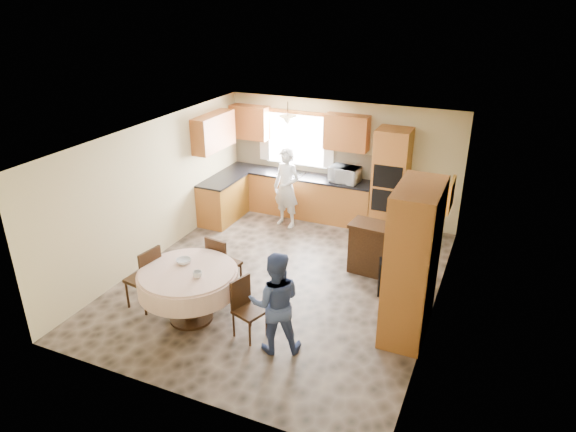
% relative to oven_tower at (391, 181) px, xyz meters
% --- Properties ---
extents(floor, '(5.00, 6.00, 0.01)m').
position_rel_oven_tower_xyz_m(floor, '(-1.15, -2.69, -1.06)').
color(floor, '#715E4F').
rests_on(floor, ground).
extents(ceiling, '(5.00, 6.00, 0.01)m').
position_rel_oven_tower_xyz_m(ceiling, '(-1.15, -2.69, 1.44)').
color(ceiling, white).
rests_on(ceiling, wall_back).
extents(wall_back, '(5.00, 0.02, 2.50)m').
position_rel_oven_tower_xyz_m(wall_back, '(-1.15, 0.31, 0.19)').
color(wall_back, tan).
rests_on(wall_back, floor).
extents(wall_front, '(5.00, 0.02, 2.50)m').
position_rel_oven_tower_xyz_m(wall_front, '(-1.15, -5.69, 0.19)').
color(wall_front, tan).
rests_on(wall_front, floor).
extents(wall_left, '(0.02, 6.00, 2.50)m').
position_rel_oven_tower_xyz_m(wall_left, '(-3.65, -2.69, 0.19)').
color(wall_left, tan).
rests_on(wall_left, floor).
extents(wall_right, '(0.02, 6.00, 2.50)m').
position_rel_oven_tower_xyz_m(wall_right, '(1.35, -2.69, 0.19)').
color(wall_right, tan).
rests_on(wall_right, floor).
extents(window, '(1.40, 0.03, 1.10)m').
position_rel_oven_tower_xyz_m(window, '(-2.15, 0.29, 0.54)').
color(window, white).
rests_on(window, wall_back).
extents(curtain_left, '(0.22, 0.02, 1.15)m').
position_rel_oven_tower_xyz_m(curtain_left, '(-2.90, 0.24, 0.59)').
color(curtain_left, white).
rests_on(curtain_left, wall_back).
extents(curtain_right, '(0.22, 0.02, 1.15)m').
position_rel_oven_tower_xyz_m(curtain_right, '(-1.40, 0.24, 0.59)').
color(curtain_right, white).
rests_on(curtain_right, wall_back).
extents(base_cab_back, '(3.30, 0.60, 0.88)m').
position_rel_oven_tower_xyz_m(base_cab_back, '(-2.00, 0.01, -0.62)').
color(base_cab_back, '#C06833').
rests_on(base_cab_back, floor).
extents(counter_back, '(3.30, 0.64, 0.04)m').
position_rel_oven_tower_xyz_m(counter_back, '(-2.00, 0.01, -0.16)').
color(counter_back, black).
rests_on(counter_back, base_cab_back).
extents(base_cab_left, '(0.60, 1.20, 0.88)m').
position_rel_oven_tower_xyz_m(base_cab_left, '(-3.35, -0.89, -0.62)').
color(base_cab_left, '#C06833').
rests_on(base_cab_left, floor).
extents(counter_left, '(0.64, 1.20, 0.04)m').
position_rel_oven_tower_xyz_m(counter_left, '(-3.35, -0.89, -0.16)').
color(counter_left, black).
rests_on(counter_left, base_cab_left).
extents(backsplash, '(3.30, 0.02, 0.55)m').
position_rel_oven_tower_xyz_m(backsplash, '(-2.00, 0.30, 0.12)').
color(backsplash, '#C8B58D').
rests_on(backsplash, wall_back).
extents(wall_cab_left, '(0.85, 0.33, 0.72)m').
position_rel_oven_tower_xyz_m(wall_cab_left, '(-3.20, 0.15, 0.85)').
color(wall_cab_left, '#B15B2C').
rests_on(wall_cab_left, wall_back).
extents(wall_cab_right, '(0.90, 0.33, 0.72)m').
position_rel_oven_tower_xyz_m(wall_cab_right, '(-1.00, 0.15, 0.85)').
color(wall_cab_right, '#B15B2C').
rests_on(wall_cab_right, wall_back).
extents(wall_cab_side, '(0.33, 1.20, 0.72)m').
position_rel_oven_tower_xyz_m(wall_cab_side, '(-3.48, -0.89, 0.85)').
color(wall_cab_side, '#B15B2C').
rests_on(wall_cab_side, wall_left).
extents(oven_tower, '(0.66, 0.62, 2.12)m').
position_rel_oven_tower_xyz_m(oven_tower, '(0.00, 0.00, 0.00)').
color(oven_tower, '#C06833').
rests_on(oven_tower, floor).
extents(oven_upper, '(0.56, 0.01, 0.45)m').
position_rel_oven_tower_xyz_m(oven_upper, '(0.00, -0.31, 0.19)').
color(oven_upper, black).
rests_on(oven_upper, oven_tower).
extents(oven_lower, '(0.56, 0.01, 0.45)m').
position_rel_oven_tower_xyz_m(oven_lower, '(0.00, -0.31, -0.31)').
color(oven_lower, black).
rests_on(oven_lower, oven_tower).
extents(pendant, '(0.36, 0.36, 0.18)m').
position_rel_oven_tower_xyz_m(pendant, '(-2.15, -0.19, 1.06)').
color(pendant, beige).
rests_on(pendant, ceiling).
extents(sideboard, '(1.23, 0.59, 0.85)m').
position_rel_oven_tower_xyz_m(sideboard, '(0.36, -1.83, -0.63)').
color(sideboard, '#3A2210').
rests_on(sideboard, floor).
extents(space_heater, '(0.48, 0.40, 0.58)m').
position_rel_oven_tower_xyz_m(space_heater, '(0.64, -2.38, -0.77)').
color(space_heater, black).
rests_on(space_heater, floor).
extents(cupboard, '(0.59, 1.17, 2.24)m').
position_rel_oven_tower_xyz_m(cupboard, '(1.07, -3.27, 0.06)').
color(cupboard, '#C06833').
rests_on(cupboard, floor).
extents(dining_table, '(1.46, 1.46, 0.83)m').
position_rel_oven_tower_xyz_m(dining_table, '(-1.94, -4.28, -0.41)').
color(dining_table, '#3A2210').
rests_on(dining_table, floor).
extents(chair_left, '(0.51, 0.51, 1.03)m').
position_rel_oven_tower_xyz_m(chair_left, '(-2.71, -4.27, -0.49)').
color(chair_left, '#3A2210').
rests_on(chair_left, floor).
extents(chair_back, '(0.49, 0.49, 0.99)m').
position_rel_oven_tower_xyz_m(chair_back, '(-1.90, -3.42, -0.51)').
color(chair_back, '#3A2210').
rests_on(chair_back, floor).
extents(chair_right, '(0.48, 0.48, 0.88)m').
position_rel_oven_tower_xyz_m(chair_right, '(-1.00, -4.27, -0.57)').
color(chair_right, '#3A2210').
rests_on(chair_right, floor).
extents(framed_picture, '(0.06, 0.59, 0.49)m').
position_rel_oven_tower_xyz_m(framed_picture, '(1.32, -1.72, 0.53)').
color(framed_picture, gold).
rests_on(framed_picture, wall_right).
extents(microwave, '(0.63, 0.46, 0.33)m').
position_rel_oven_tower_xyz_m(microwave, '(-0.94, -0.04, 0.02)').
color(microwave, silver).
rests_on(microwave, counter_back).
extents(person_sink, '(0.68, 0.53, 1.66)m').
position_rel_oven_tower_xyz_m(person_sink, '(-1.99, -0.62, -0.23)').
color(person_sink, silver).
rests_on(person_sink, floor).
extents(person_dining, '(0.88, 0.80, 1.47)m').
position_rel_oven_tower_xyz_m(person_dining, '(-0.49, -4.40, -0.32)').
color(person_dining, '#3A4B7F').
rests_on(person_dining, floor).
extents(bowl_sideboard, '(0.27, 0.27, 0.05)m').
position_rel_oven_tower_xyz_m(bowl_sideboard, '(0.06, -1.83, -0.18)').
color(bowl_sideboard, '#B2B2B2').
rests_on(bowl_sideboard, sideboard).
extents(bottle_sideboard, '(0.12, 0.12, 0.31)m').
position_rel_oven_tower_xyz_m(bottle_sideboard, '(0.59, -1.83, -0.05)').
color(bottle_sideboard, silver).
rests_on(bottle_sideboard, sideboard).
extents(cup_table, '(0.15, 0.15, 0.10)m').
position_rel_oven_tower_xyz_m(cup_table, '(-1.69, -4.40, -0.18)').
color(cup_table, '#B2B2B2').
rests_on(cup_table, dining_table).
extents(bowl_table, '(0.26, 0.26, 0.07)m').
position_rel_oven_tower_xyz_m(bowl_table, '(-2.11, -4.13, -0.19)').
color(bowl_table, '#B2B2B2').
rests_on(bowl_table, dining_table).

